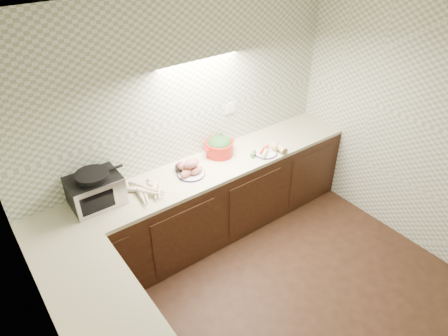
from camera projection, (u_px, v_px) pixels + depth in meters
room at (326, 179)px, 2.69m from camera, size 3.60×3.60×2.60m
counter at (193, 280)px, 3.46m from camera, size 3.60×3.60×0.90m
toaster_oven at (95, 189)px, 3.55m from camera, size 0.46×0.36×0.32m
parsnip_pile at (148, 191)px, 3.72m from camera, size 0.39×0.46×0.07m
sweet_potato_plate at (191, 169)px, 3.98m from camera, size 0.28×0.28×0.17m
onion_bowl at (181, 167)px, 4.05m from camera, size 0.14×0.14×0.11m
dutch_oven at (219, 146)px, 4.28m from camera, size 0.37×0.31×0.21m
veg_plate at (270, 149)px, 4.34m from camera, size 0.40×0.28×0.12m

